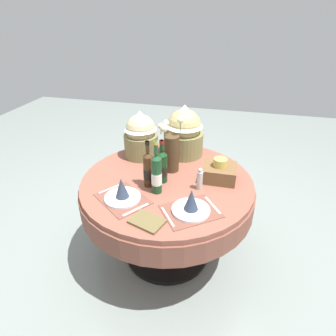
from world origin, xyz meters
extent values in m
plane|color=gray|center=(0.00, 0.00, 0.00)|extent=(8.00, 8.00, 0.00)
cylinder|color=brown|center=(0.00, 0.00, 0.71)|extent=(1.26, 1.26, 0.04)
cylinder|color=brown|center=(0.00, 0.00, 0.61)|extent=(1.29, 1.29, 0.16)
cylinder|color=black|center=(0.00, 0.00, 0.36)|extent=(0.12, 0.12, 0.66)
cylinder|color=black|center=(0.00, 0.00, 0.01)|extent=(0.71, 0.71, 0.03)
cube|color=brown|center=(-0.23, -0.31, 0.74)|extent=(0.43, 0.41, 0.00)
cylinder|color=white|center=(-0.23, -0.31, 0.75)|extent=(0.24, 0.24, 0.02)
cone|color=#2D384C|center=(-0.23, -0.31, 0.82)|extent=(0.09, 0.09, 0.14)
cube|color=silver|center=(-0.35, -0.21, 0.74)|extent=(0.12, 0.16, 0.00)
cube|color=silver|center=(-0.10, -0.40, 0.74)|extent=(0.13, 0.16, 0.00)
cube|color=brown|center=(0.23, -0.33, 0.74)|extent=(0.43, 0.41, 0.00)
cylinder|color=white|center=(0.23, -0.33, 0.75)|extent=(0.24, 0.24, 0.02)
cone|color=#2D384C|center=(0.23, -0.33, 0.82)|extent=(0.09, 0.09, 0.14)
cube|color=silver|center=(0.11, -0.42, 0.74)|extent=(0.12, 0.16, 0.00)
cube|color=silver|center=(0.36, -0.24, 0.74)|extent=(0.12, 0.16, 0.00)
cylinder|color=#47331E|center=(0.00, 0.14, 0.88)|extent=(0.11, 0.11, 0.29)
sphere|color=beige|center=(-0.04, 0.14, 1.12)|extent=(0.04, 0.04, 0.04)
cylinder|color=#4C7038|center=(-0.04, 0.14, 1.07)|extent=(0.01, 0.01, 0.09)
sphere|color=beige|center=(-0.09, 0.16, 1.08)|extent=(0.04, 0.04, 0.04)
cylinder|color=#4C7038|center=(-0.09, 0.16, 1.05)|extent=(0.01, 0.01, 0.05)
sphere|color=beige|center=(0.06, 0.17, 1.14)|extent=(0.05, 0.05, 0.05)
cylinder|color=#4C7038|center=(0.06, 0.17, 1.07)|extent=(0.01, 0.01, 0.10)
sphere|color=beige|center=(-0.04, 0.08, 1.10)|extent=(0.06, 0.06, 0.06)
cylinder|color=#4C7038|center=(-0.04, 0.08, 1.05)|extent=(0.01, 0.01, 0.06)
cylinder|color=#194223|center=(-0.03, -0.17, 0.86)|extent=(0.07, 0.07, 0.26)
cylinder|color=silver|center=(-0.03, -0.17, 0.84)|extent=(0.07, 0.07, 0.09)
cone|color=#194223|center=(-0.03, -0.17, 1.01)|extent=(0.07, 0.07, 0.03)
cylinder|color=#194223|center=(-0.03, -0.17, 1.07)|extent=(0.03, 0.03, 0.09)
cylinder|color=#B29933|center=(-0.03, -0.17, 1.10)|extent=(0.03, 0.03, 0.02)
cylinder|color=#143819|center=(-0.03, -0.03, 0.84)|extent=(0.08, 0.08, 0.21)
cylinder|color=black|center=(-0.03, -0.03, 0.82)|extent=(0.08, 0.08, 0.07)
cone|color=#143819|center=(-0.03, -0.03, 0.96)|extent=(0.08, 0.08, 0.03)
cylinder|color=#143819|center=(-0.03, -0.03, 1.02)|extent=(0.03, 0.03, 0.08)
cylinder|color=maroon|center=(-0.03, -0.03, 1.05)|extent=(0.03, 0.03, 0.02)
cylinder|color=#422814|center=(-0.11, -0.10, 0.85)|extent=(0.07, 0.07, 0.23)
cylinder|color=black|center=(-0.11, -0.10, 0.83)|extent=(0.07, 0.07, 0.08)
cone|color=#422814|center=(-0.11, -0.10, 0.98)|extent=(0.07, 0.07, 0.03)
cylinder|color=#422814|center=(-0.11, -0.10, 1.04)|extent=(0.03, 0.03, 0.08)
cylinder|color=black|center=(-0.11, -0.10, 1.06)|extent=(0.03, 0.03, 0.02)
cylinder|color=#B7B2AD|center=(0.25, -0.06, 0.80)|extent=(0.04, 0.04, 0.14)
sphere|color=#B7B7BC|center=(0.25, -0.06, 0.88)|extent=(0.03, 0.03, 0.03)
cube|color=brown|center=(0.00, -0.49, 0.74)|extent=(0.23, 0.19, 0.02)
cylinder|color=olive|center=(-0.30, 0.32, 0.83)|extent=(0.28, 0.28, 0.19)
sphere|color=#C6B784|center=(-0.30, 0.32, 0.98)|extent=(0.24, 0.24, 0.24)
cone|color=silver|center=(-0.30, 0.32, 1.05)|extent=(0.27, 0.27, 0.16)
cylinder|color=olive|center=(0.04, 0.44, 0.83)|extent=(0.33, 0.33, 0.20)
sphere|color=tan|center=(0.04, 0.44, 0.99)|extent=(0.28, 0.28, 0.28)
cone|color=silver|center=(0.04, 0.44, 1.08)|extent=(0.31, 0.31, 0.18)
cube|color=brown|center=(0.37, 0.10, 0.79)|extent=(0.24, 0.21, 0.11)
cylinder|color=gold|center=(0.37, 0.10, 0.87)|extent=(0.10, 0.10, 0.06)
camera|label=1|loc=(0.42, -1.71, 1.84)|focal=30.07mm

